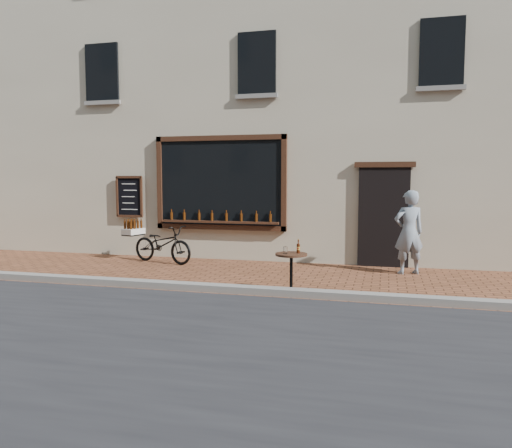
# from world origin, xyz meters

# --- Properties ---
(ground) EXTENTS (90.00, 90.00, 0.00)m
(ground) POSITION_xyz_m (0.00, 0.00, 0.00)
(ground) COLOR brown
(ground) RESTS_ON ground
(kerb) EXTENTS (90.00, 0.25, 0.12)m
(kerb) POSITION_xyz_m (0.00, 0.20, 0.06)
(kerb) COLOR slate
(kerb) RESTS_ON ground
(shop_building) EXTENTS (28.00, 6.20, 10.00)m
(shop_building) POSITION_xyz_m (0.00, 6.50, 5.00)
(shop_building) COLOR #C2B698
(shop_building) RESTS_ON ground
(cargo_bicycle) EXTENTS (1.99, 1.05, 0.94)m
(cargo_bicycle) POSITION_xyz_m (-3.09, 2.69, 0.45)
(cargo_bicycle) COLOR black
(cargo_bicycle) RESTS_ON ground
(bistro_table) EXTENTS (0.54, 0.54, 0.93)m
(bistro_table) POSITION_xyz_m (0.42, 0.35, 0.50)
(bistro_table) COLOR black
(bistro_table) RESTS_ON ground
(pedestrian) EXTENTS (0.74, 0.63, 1.72)m
(pedestrian) POSITION_xyz_m (2.41, 2.72, 0.86)
(pedestrian) COLOR slate
(pedestrian) RESTS_ON ground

